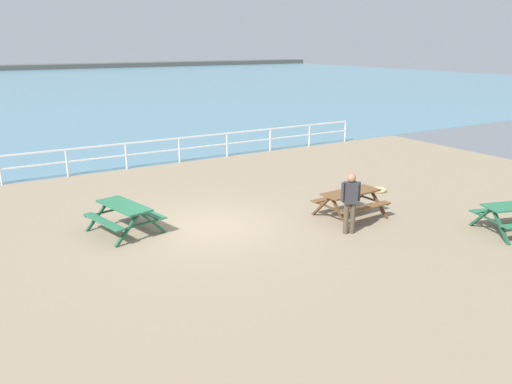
# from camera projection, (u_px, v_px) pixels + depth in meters

# --- Properties ---
(ground_plane) EXTENTS (30.00, 24.00, 0.20)m
(ground_plane) POSITION_uv_depth(u_px,v_px,m) (212.00, 230.00, 14.11)
(ground_plane) COLOR gray
(sea_band) EXTENTS (142.00, 90.00, 0.01)m
(sea_band) POSITION_uv_depth(u_px,v_px,m) (7.00, 88.00, 57.40)
(sea_band) COLOR teal
(sea_band) RESTS_ON ground
(seaward_railing) EXTENTS (23.07, 0.07, 1.08)m
(seaward_railing) POSITION_uv_depth(u_px,v_px,m) (126.00, 151.00, 20.22)
(seaward_railing) COLOR white
(seaward_railing) RESTS_ON ground
(picnic_table_near_left) EXTENTS (1.89, 1.64, 0.80)m
(picnic_table_near_left) POSITION_uv_depth(u_px,v_px,m) (351.00, 198.00, 14.70)
(picnic_table_near_left) COLOR brown
(picnic_table_near_left) RESTS_ON ground
(picnic_table_near_right) EXTENTS (1.88, 2.09, 0.80)m
(picnic_table_near_right) POSITION_uv_depth(u_px,v_px,m) (124.00, 212.00, 13.49)
(picnic_table_near_right) COLOR #286B47
(picnic_table_near_right) RESTS_ON ground
(visitor) EXTENTS (0.50, 0.33, 1.66)m
(visitor) POSITION_uv_depth(u_px,v_px,m) (350.00, 200.00, 13.29)
(visitor) COLOR #4C4233
(visitor) RESTS_ON ground
(rope_coil) EXTENTS (0.55, 0.55, 0.11)m
(rope_coil) POSITION_uv_depth(u_px,v_px,m) (378.00, 190.00, 17.35)
(rope_coil) COLOR tan
(rope_coil) RESTS_ON ground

